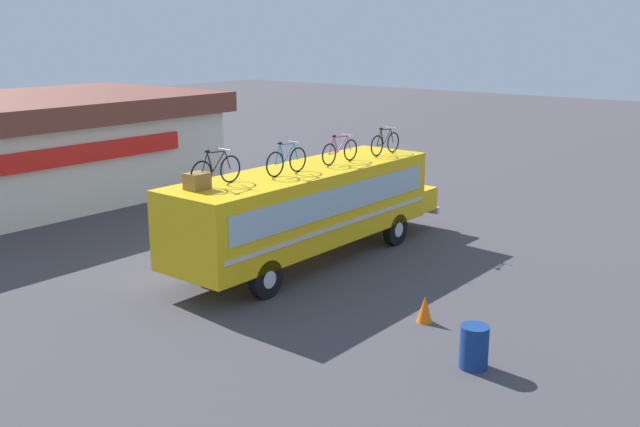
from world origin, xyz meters
TOP-DOWN VIEW (x-y plane):
  - ground_plane at (0.00, 0.00)m, footprint 120.00×120.00m
  - bus at (0.20, 0.00)m, footprint 10.82×2.63m
  - luggage_bag_1 at (-3.88, 0.36)m, footprint 0.57×0.48m
  - rooftop_bicycle_1 at (-3.25, 0.32)m, footprint 1.77×0.44m
  - rooftop_bicycle_2 at (-0.94, -0.12)m, footprint 1.70×0.44m
  - rooftop_bicycle_3 at (1.45, -0.20)m, footprint 1.77×0.44m
  - rooftop_bicycle_4 at (3.69, -0.38)m, footprint 1.64×0.44m
  - roadside_building at (-0.61, 14.50)m, footprint 14.94×9.54m
  - trash_bin at (-3.23, -7.31)m, footprint 0.60×0.60m
  - traffic_cone at (-1.77, -5.26)m, footprint 0.38×0.38m

SIDE VIEW (x-z plane):
  - ground_plane at x=0.00m, z-range 0.00..0.00m
  - traffic_cone at x=-1.77m, z-range 0.00..0.67m
  - trash_bin at x=-3.23m, z-range 0.00..0.93m
  - bus at x=0.20m, z-range 0.30..3.18m
  - roadside_building at x=-0.61m, z-range 0.06..4.28m
  - luggage_bag_1 at x=-3.88m, z-range 2.88..3.32m
  - rooftop_bicycle_3 at x=1.45m, z-range 2.81..3.71m
  - rooftop_bicycle_4 at x=3.69m, z-range 2.80..3.71m
  - rooftop_bicycle_2 at x=-0.94m, z-range 2.80..3.76m
  - rooftop_bicycle_1 at x=-3.25m, z-range 2.80..3.78m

